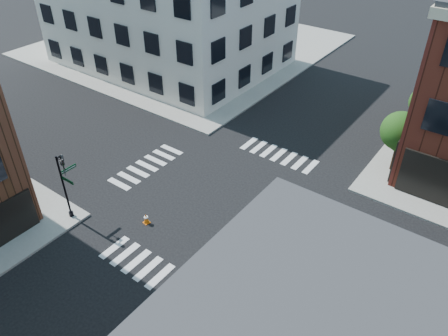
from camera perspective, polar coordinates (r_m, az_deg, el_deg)
ground at (r=28.58m, az=-0.02°, el=-4.54°), size 120.00×120.00×0.00m
sidewalk_nw at (r=54.61m, az=-4.84°, el=15.76°), size 30.00×30.00×0.15m
building_nw at (r=48.16m, az=-7.34°, el=19.69°), size 22.00×16.00×11.00m
tree_near at (r=31.96m, az=22.11°, el=4.24°), size 2.69×2.69×4.49m
tree_far at (r=37.38m, az=24.83°, el=7.57°), size 2.43×2.43×4.07m
signal_pole at (r=27.37m, az=-20.05°, el=-1.54°), size 1.29×1.24×4.60m
box_truck at (r=21.56m, az=22.06°, el=-17.47°), size 8.81×3.25×3.92m
traffic_cone at (r=27.33m, az=-10.13°, el=-6.53°), size 0.43×0.43×0.69m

